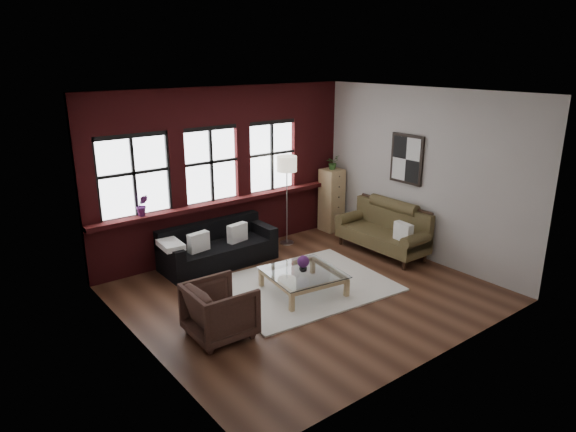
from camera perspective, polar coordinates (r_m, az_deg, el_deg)
floor at (r=8.55m, az=1.95°, el=-8.46°), size 5.50×5.50×0.00m
ceiling at (r=7.71m, az=2.21°, el=13.45°), size 5.50×5.50×0.00m
wall_back at (r=9.97m, az=-7.19°, el=4.96°), size 5.50×0.00×5.50m
wall_front at (r=6.37m, az=16.64°, el=-2.94°), size 5.50×0.00×5.50m
wall_left at (r=6.65m, az=-16.49°, el=-2.06°), size 0.00×5.00×5.00m
wall_right at (r=9.92m, az=14.41°, el=4.48°), size 0.00×5.00×5.00m
brick_backwall at (r=9.92m, az=-7.01°, el=4.90°), size 5.50×0.12×3.20m
sill_ledge at (r=9.99m, az=-6.62°, el=1.68°), size 5.50×0.30×0.08m
window_left at (r=9.14m, az=-16.81°, el=4.15°), size 1.38×0.10×1.50m
window_mid at (r=9.75m, az=-8.59°, el=5.52°), size 1.38×0.10×1.50m
window_right at (r=10.49m, az=-1.89°, el=6.55°), size 1.38×0.10×1.50m
wall_poster at (r=10.03m, az=13.06°, el=6.18°), size 0.05×0.74×0.94m
shag_rug at (r=8.75m, az=1.71°, el=-7.71°), size 2.96×2.42×0.03m
dark_sofa at (r=9.57m, az=-7.73°, el=-3.20°), size 2.13×0.86×0.77m
pillow_a at (r=9.22m, az=-9.91°, el=-2.87°), size 0.42×0.20×0.34m
pillow_b at (r=9.60m, az=-5.65°, el=-1.86°), size 0.42×0.21×0.34m
vintage_settee at (r=10.15m, az=10.41°, el=-1.35°), size 0.85×1.92×1.02m
pillow_settee at (r=9.70m, az=12.68°, el=-1.73°), size 0.18×0.39×0.34m
armchair at (r=7.22m, az=-7.57°, el=-10.35°), size 0.89×0.86×0.78m
coffee_table at (r=8.47m, az=1.68°, el=-7.37°), size 1.29×1.29×0.38m
vase at (r=8.37m, az=1.70°, el=-5.76°), size 0.13×0.13×0.14m
flowers at (r=8.32m, az=1.71°, el=-5.08°), size 0.20×0.20×0.20m
drawer_chest at (r=11.31m, az=4.86°, el=1.78°), size 0.42×0.42×1.38m
potted_plant_top at (r=11.11m, az=4.97°, el=5.95°), size 0.32×0.30×0.30m
floor_lamp at (r=10.36m, az=-0.13°, el=2.09°), size 0.40×0.40×1.98m
sill_plant at (r=9.16m, az=-15.89°, el=1.15°), size 0.25×0.22×0.38m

